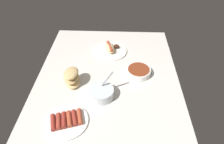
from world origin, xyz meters
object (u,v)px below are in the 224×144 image
bowl_chili (139,71)px  bowl_coleslaw (102,93)px  plate_hotdog_assembled (110,49)px  bread_stack (72,78)px  plate_sausages (67,121)px

bowl_chili → bowl_coleslaw: bowl_coleslaw is taller
plate_hotdog_assembled → bowl_coleslaw: 44.87cm
bread_stack → plate_hotdog_assembled: (35.53, -21.29, -3.73)cm
bowl_chili → plate_hotdog_assembled: (24.66, 19.41, -0.75)cm
bread_stack → plate_sausages: size_ratio=0.57×
plate_hotdog_assembled → plate_sausages: 65.76cm
plate_hotdog_assembled → bowl_chili: bearing=-141.8°
bowl_coleslaw → bread_stack: bearing=63.4°
plate_sausages → bowl_coleslaw: bearing=-42.1°
bread_stack → plate_hotdog_assembled: size_ratio=0.50×
bowl_chili → bowl_coleslaw: 30.03cm
bread_stack → plate_sausages: bread_stack is taller
bowl_chili → plate_sausages: bowl_chili is taller
bowl_coleslaw → plate_sausages: bearing=137.9°
bowl_chili → bread_stack: bearing=104.9°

